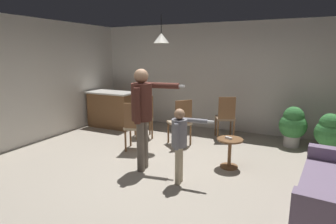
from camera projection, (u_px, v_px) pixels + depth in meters
ground at (153, 173)px, 4.63m from camera, size 7.68×7.68×0.00m
wall_back at (213, 77)px, 7.16m from camera, size 6.40×0.10×2.70m
wall_left at (17, 83)px, 5.73m from camera, size 0.10×6.40×2.70m
kitchen_counter at (112, 109)px, 7.47m from camera, size 1.26×0.66×0.95m
side_table_by_couch at (230, 149)px, 4.79m from camera, size 0.44×0.44×0.52m
person_adult at (143, 108)px, 4.57m from camera, size 0.80×0.59×1.71m
person_child at (180, 138)px, 4.13m from camera, size 0.59×0.37×1.16m
dining_chair_by_counter at (135, 125)px, 5.59m from camera, size 0.53×0.53×1.00m
dining_chair_near_wall at (181, 120)px, 5.94m from camera, size 0.59×0.59×1.00m
dining_chair_centre_back at (226, 116)px, 6.37m from camera, size 0.56×0.56×1.00m
dining_chair_spare at (146, 114)px, 6.52m from camera, size 0.59×0.59×1.00m
potted_plant_corner at (329, 132)px, 5.37m from camera, size 0.54×0.54×0.83m
potted_plant_by_wall at (293, 125)px, 5.87m from camera, size 0.56×0.56×0.86m
spare_remote_on_table at (229, 138)px, 4.73m from camera, size 0.13×0.08×0.04m
ceiling_light_pendant at (161, 38)px, 5.61m from camera, size 0.32×0.32×0.55m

